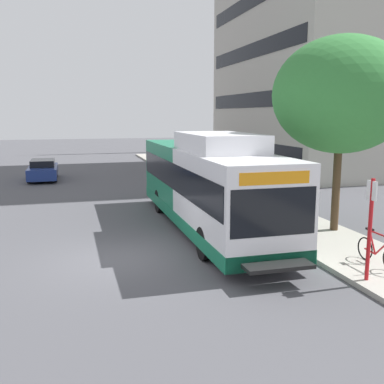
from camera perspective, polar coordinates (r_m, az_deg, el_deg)
name	(u,v)px	position (r m, az deg, el deg)	size (l,w,h in m)	color
ground_plane	(100,207)	(21.39, -11.69, -1.86)	(120.00, 120.00, 0.00)	#4C4C51
sidewalk_curb	(255,206)	(21.07, 8.04, -1.73)	(3.00, 56.00, 0.14)	#A8A399
transit_bus	(206,184)	(16.69, 1.86, 1.00)	(2.58, 12.25, 3.65)	white
bus_stop_sign_pole	(370,222)	(11.95, 21.78, -3.56)	(0.10, 0.36, 2.60)	red
bicycle_parked	(378,251)	(13.45, 22.64, -6.96)	(0.52, 1.76, 1.02)	black
street_tree_near_stop	(341,95)	(16.61, 18.52, 11.63)	(4.74, 4.74, 6.82)	#4C3823
parked_car_far_lane	(43,170)	(31.09, -18.47, 2.70)	(1.80, 4.50, 1.33)	navy
lattice_comm_tower	(271,54)	(56.18, 10.06, 17.00)	(1.10, 1.10, 33.76)	#B7B7BC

